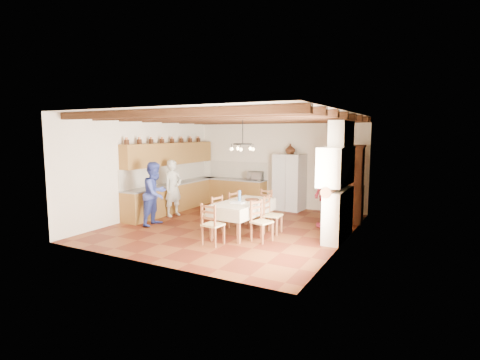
# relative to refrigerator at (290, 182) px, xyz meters

# --- Properties ---
(floor) EXTENTS (6.00, 6.50, 0.02)m
(floor) POSITION_rel_refrigerator_xyz_m (-0.55, -2.93, -0.93)
(floor) COLOR #521D0F
(floor) RESTS_ON ground
(ceiling) EXTENTS (6.00, 6.50, 0.02)m
(ceiling) POSITION_rel_refrigerator_xyz_m (-0.55, -2.93, 2.09)
(ceiling) COLOR silver
(ceiling) RESTS_ON ground
(wall_back) EXTENTS (6.00, 0.02, 3.00)m
(wall_back) POSITION_rel_refrigerator_xyz_m (-0.55, 0.33, 0.58)
(wall_back) COLOR #F6E9CC
(wall_back) RESTS_ON ground
(wall_front) EXTENTS (6.00, 0.02, 3.00)m
(wall_front) POSITION_rel_refrigerator_xyz_m (-0.55, -6.19, 0.58)
(wall_front) COLOR #F6E9CC
(wall_front) RESTS_ON ground
(wall_left) EXTENTS (0.02, 6.50, 3.00)m
(wall_left) POSITION_rel_refrigerator_xyz_m (-3.56, -2.93, 0.58)
(wall_left) COLOR #F6E9CC
(wall_left) RESTS_ON ground
(wall_right) EXTENTS (0.02, 6.50, 3.00)m
(wall_right) POSITION_rel_refrigerator_xyz_m (2.46, -2.93, 0.58)
(wall_right) COLOR #F6E9CC
(wall_right) RESTS_ON ground
(ceiling_beams) EXTENTS (6.00, 6.30, 0.16)m
(ceiling_beams) POSITION_rel_refrigerator_xyz_m (-0.55, -2.93, 1.99)
(ceiling_beams) COLOR #331910
(ceiling_beams) RESTS_ON ground
(lower_cabinets_left) EXTENTS (0.60, 4.30, 0.86)m
(lower_cabinets_left) POSITION_rel_refrigerator_xyz_m (-3.25, -1.88, -0.49)
(lower_cabinets_left) COLOR brown
(lower_cabinets_left) RESTS_ON ground
(lower_cabinets_back) EXTENTS (2.30, 0.60, 0.86)m
(lower_cabinets_back) POSITION_rel_refrigerator_xyz_m (-2.10, 0.02, -0.49)
(lower_cabinets_back) COLOR brown
(lower_cabinets_back) RESTS_ON ground
(countertop_left) EXTENTS (0.62, 4.30, 0.04)m
(countertop_left) POSITION_rel_refrigerator_xyz_m (-3.25, -1.88, -0.04)
(countertop_left) COLOR gray
(countertop_left) RESTS_ON lower_cabinets_left
(countertop_back) EXTENTS (2.34, 0.62, 0.04)m
(countertop_back) POSITION_rel_refrigerator_xyz_m (-2.10, 0.02, -0.04)
(countertop_back) COLOR gray
(countertop_back) RESTS_ON lower_cabinets_back
(backsplash_left) EXTENTS (0.03, 4.30, 0.60)m
(backsplash_left) POSITION_rel_refrigerator_xyz_m (-3.54, -1.88, 0.28)
(backsplash_left) COLOR beige
(backsplash_left) RESTS_ON ground
(backsplash_back) EXTENTS (2.30, 0.03, 0.60)m
(backsplash_back) POSITION_rel_refrigerator_xyz_m (-2.10, 0.31, 0.28)
(backsplash_back) COLOR beige
(backsplash_back) RESTS_ON ground
(upper_cabinets) EXTENTS (0.35, 4.20, 0.70)m
(upper_cabinets) POSITION_rel_refrigerator_xyz_m (-3.38, -1.88, 0.93)
(upper_cabinets) COLOR brown
(upper_cabinets) RESTS_ON ground
(fireplace) EXTENTS (0.56, 1.60, 2.80)m
(fireplace) POSITION_rel_refrigerator_xyz_m (2.17, -2.73, 0.48)
(fireplace) COLOR beige
(fireplace) RESTS_ON ground
(wall_picture) EXTENTS (0.34, 0.03, 0.42)m
(wall_picture) POSITION_rel_refrigerator_xyz_m (1.00, 0.30, 0.93)
(wall_picture) COLOR black
(wall_picture) RESTS_ON ground
(refrigerator) EXTENTS (0.98, 0.83, 1.83)m
(refrigerator) POSITION_rel_refrigerator_xyz_m (0.00, 0.00, 0.00)
(refrigerator) COLOR silver
(refrigerator) RESTS_ON floor
(hutch) EXTENTS (0.64, 1.25, 2.17)m
(hutch) POSITION_rel_refrigerator_xyz_m (2.20, -0.59, 0.17)
(hutch) COLOR #38210F
(hutch) RESTS_ON floor
(dining_table) EXTENTS (1.04, 1.89, 0.81)m
(dining_table) POSITION_rel_refrigerator_xyz_m (0.01, -3.35, -0.19)
(dining_table) COLOR beige
(dining_table) RESTS_ON floor
(chandelier) EXTENTS (0.47, 0.47, 0.03)m
(chandelier) POSITION_rel_refrigerator_xyz_m (0.01, -3.35, 1.33)
(chandelier) COLOR black
(chandelier) RESTS_ON ground
(chair_left_near) EXTENTS (0.48, 0.49, 0.96)m
(chair_left_near) POSITION_rel_refrigerator_xyz_m (-0.72, -3.63, -0.44)
(chair_left_near) COLOR brown
(chair_left_near) RESTS_ON floor
(chair_left_far) EXTENTS (0.48, 0.49, 0.96)m
(chair_left_far) POSITION_rel_refrigerator_xyz_m (-0.68, -2.85, -0.44)
(chair_left_far) COLOR brown
(chair_left_far) RESTS_ON floor
(chair_right_near) EXTENTS (0.50, 0.51, 0.96)m
(chair_right_near) POSITION_rel_refrigerator_xyz_m (0.74, -3.77, -0.44)
(chair_right_near) COLOR brown
(chair_right_near) RESTS_ON floor
(chair_right_far) EXTENTS (0.42, 0.44, 0.96)m
(chair_right_far) POSITION_rel_refrigerator_xyz_m (0.69, -3.00, -0.44)
(chair_right_far) COLOR brown
(chair_right_far) RESTS_ON floor
(chair_end_near) EXTENTS (0.45, 0.43, 0.96)m
(chair_end_near) POSITION_rel_refrigerator_xyz_m (-0.13, -4.53, -0.44)
(chair_end_near) COLOR brown
(chair_end_near) RESTS_ON floor
(chair_end_far) EXTENTS (0.50, 0.49, 0.96)m
(chair_end_far) POSITION_rel_refrigerator_xyz_m (0.04, -2.22, -0.44)
(chair_end_far) COLOR brown
(chair_end_far) RESTS_ON floor
(person_man) EXTENTS (0.54, 0.70, 1.72)m
(person_man) POSITION_rel_refrigerator_xyz_m (-2.79, -2.56, -0.06)
(person_man) COLOR beige
(person_man) RESTS_ON floor
(person_woman_blue) EXTENTS (0.72, 0.89, 1.74)m
(person_woman_blue) POSITION_rel_refrigerator_xyz_m (-2.50, -3.71, -0.04)
(person_woman_blue) COLOR #3645A3
(person_woman_blue) RESTS_ON floor
(person_woman_red) EXTENTS (0.74, 1.14, 1.81)m
(person_woman_red) POSITION_rel_refrigerator_xyz_m (1.70, -1.71, -0.01)
(person_woman_red) COLOR #BD2F44
(person_woman_red) RESTS_ON floor
(microwave) EXTENTS (0.60, 0.47, 0.29)m
(microwave) POSITION_rel_refrigerator_xyz_m (-1.26, 0.02, 0.13)
(microwave) COLOR silver
(microwave) RESTS_ON countertop_back
(fridge_vase) EXTENTS (0.32, 0.32, 0.34)m
(fridge_vase) POSITION_rel_refrigerator_xyz_m (0.00, 0.00, 1.09)
(fridge_vase) COLOR #38210F
(fridge_vase) RESTS_ON refrigerator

